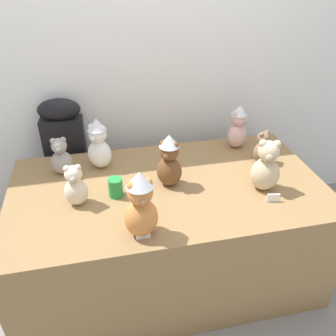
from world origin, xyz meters
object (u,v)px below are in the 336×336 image
object	(u,v)px
instrument_case	(69,168)
teddy_bear_sand	(266,167)
teddy_bear_snow	(99,144)
teddy_bear_chestnut	(169,161)
party_cup_green	(116,187)
teddy_bear_mocha	(262,148)
teddy_bear_blush	(238,127)
teddy_bear_ginger	(141,205)
display_table	(168,232)
teddy_bear_cream	(75,186)
teddy_bear_ash	(61,157)

from	to	relation	value
instrument_case	teddy_bear_sand	world-z (taller)	instrument_case
instrument_case	teddy_bear_snow	bearing A→B (deg)	-51.64
teddy_bear_chestnut	party_cup_green	distance (m)	0.33
teddy_bear_mocha	teddy_bear_blush	bearing A→B (deg)	85.51
teddy_bear_ginger	display_table	bearing A→B (deg)	49.99
teddy_bear_blush	teddy_bear_chestnut	bearing A→B (deg)	-174.13
teddy_bear_snow	instrument_case	bearing A→B (deg)	156.40
display_table	teddy_bear_sand	world-z (taller)	teddy_bear_sand
display_table	instrument_case	xyz separation A→B (m)	(-0.60, 0.62, 0.18)
teddy_bear_cream	teddy_bear_chestnut	bearing A→B (deg)	8.22
teddy_bear_mocha	party_cup_green	distance (m)	0.96
teddy_bear_ash	teddy_bear_blush	size ratio (longest dim) A/B	0.79
teddy_bear_blush	party_cup_green	xyz separation A→B (m)	(-0.86, -0.40, -0.09)
teddy_bear_sand	teddy_bear_snow	distance (m)	0.99
display_table	teddy_bear_chestnut	size ratio (longest dim) A/B	5.65
teddy_bear_ginger	party_cup_green	xyz separation A→B (m)	(-0.09, 0.34, -0.12)
teddy_bear_ginger	teddy_bear_mocha	bearing A→B (deg)	20.19
display_table	teddy_bear_snow	bearing A→B (deg)	141.47
teddy_bear_ash	teddy_bear_sand	bearing A→B (deg)	-23.64
teddy_bear_cream	teddy_bear_blush	world-z (taller)	teddy_bear_blush
teddy_bear_cream	teddy_bear_blush	bearing A→B (deg)	21.82
display_table	teddy_bear_sand	bearing A→B (deg)	-15.39
display_table	teddy_bear_mocha	xyz separation A→B (m)	(0.64, 0.14, 0.46)
teddy_bear_ash	teddy_bear_mocha	distance (m)	1.24
teddy_bear_chestnut	teddy_bear_snow	size ratio (longest dim) A/B	0.98
teddy_bear_mocha	teddy_bear_snow	distance (m)	1.02
instrument_case	party_cup_green	bearing A→B (deg)	-62.30
teddy_bear_ginger	party_cup_green	bearing A→B (deg)	95.02
display_table	teddy_bear_blush	distance (m)	0.84
display_table	instrument_case	bearing A→B (deg)	133.85
instrument_case	party_cup_green	size ratio (longest dim) A/B	9.70
teddy_bear_chestnut	teddy_bear_snow	distance (m)	0.47
teddy_bear_cream	teddy_bear_sand	xyz separation A→B (m)	(1.03, -0.08, 0.03)
teddy_bear_cream	teddy_bear_ginger	xyz separation A→B (m)	(0.30, -0.31, 0.06)
instrument_case	teddy_bear_ash	distance (m)	0.46
teddy_bear_blush	teddy_bear_sand	world-z (taller)	teddy_bear_sand
teddy_bear_ginger	instrument_case	bearing A→B (deg)	100.84
display_table	teddy_bear_sand	xyz separation A→B (m)	(0.52, -0.14, 0.51)
display_table	teddy_bear_blush	xyz separation A→B (m)	(0.56, 0.36, 0.51)
teddy_bear_sand	party_cup_green	xyz separation A→B (m)	(-0.83, 0.11, -0.09)
teddy_bear_chestnut	instrument_case	bearing A→B (deg)	163.30
teddy_bear_chestnut	teddy_bear_sand	xyz separation A→B (m)	(0.52, -0.15, -0.01)
instrument_case	teddy_bear_ginger	size ratio (longest dim) A/B	3.01
teddy_bear_snow	party_cup_green	world-z (taller)	teddy_bear_snow
instrument_case	teddy_bear_blush	bearing A→B (deg)	-9.34
teddy_bear_ginger	teddy_bear_snow	distance (m)	0.68
teddy_bear_ash	teddy_bear_snow	xyz separation A→B (m)	(0.23, 0.03, 0.05)
teddy_bear_ash	teddy_bear_blush	distance (m)	1.16
teddy_bear_cream	teddy_bear_blush	xyz separation A→B (m)	(1.07, 0.42, 0.04)
teddy_bear_chestnut	teddy_bear_sand	distance (m)	0.54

